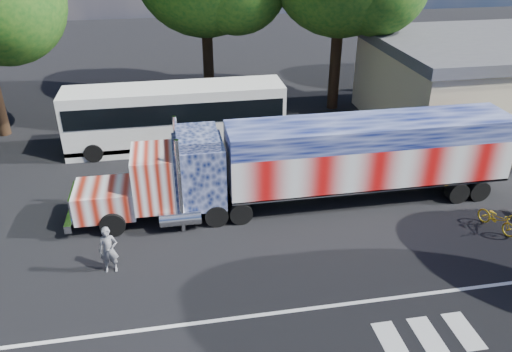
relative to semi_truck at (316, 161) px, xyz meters
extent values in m
plane|color=black|center=(-2.74, -3.54, -2.10)|extent=(100.00, 100.00, 0.00)
cube|color=silver|center=(-2.74, -6.54, -2.09)|extent=(30.00, 0.15, 0.01)
cube|color=silver|center=(0.06, -8.34, -2.09)|extent=(0.70, 1.60, 0.01)
cube|color=silver|center=(1.26, -8.34, -2.09)|extent=(0.70, 1.60, 0.01)
cube|color=silver|center=(2.46, -8.34, -2.09)|extent=(0.70, 1.60, 0.01)
cube|color=black|center=(-5.97, 0.00, -1.45)|extent=(8.34, 0.93, 0.28)
cube|color=tan|center=(-8.94, 0.00, -0.99)|extent=(2.41, 2.04, 1.20)
cube|color=silver|center=(-10.19, 0.00, -0.99)|extent=(0.11, 1.76, 1.07)
cube|color=silver|center=(-10.37, 0.00, -1.59)|extent=(0.28, 2.32, 0.33)
cube|color=tan|center=(-6.90, 0.00, -0.15)|extent=(1.67, 2.32, 2.32)
cube|color=black|center=(-7.69, 0.00, 0.26)|extent=(0.06, 1.95, 0.83)
cube|color=#47507C|center=(-5.05, 0.00, -0.06)|extent=(2.04, 2.32, 2.69)
cube|color=#47507C|center=(-5.05, 0.00, 1.47)|extent=(1.67, 2.22, 0.46)
cylinder|color=silver|center=(-5.88, 1.22, -0.06)|extent=(0.19, 0.19, 4.08)
cylinder|color=silver|center=(-5.88, -1.22, -0.06)|extent=(0.19, 0.19, 4.08)
cylinder|color=silver|center=(-5.97, 1.20, -1.50)|extent=(1.67, 0.61, 0.61)
cylinder|color=silver|center=(-5.97, -1.20, -1.50)|extent=(1.67, 0.61, 0.61)
cylinder|color=black|center=(-8.66, -1.02, -1.59)|extent=(1.02, 0.32, 1.02)
cylinder|color=black|center=(-8.66, 1.02, -1.59)|extent=(1.02, 0.32, 1.02)
cylinder|color=black|center=(-4.49, -0.97, -1.62)|extent=(0.96, 0.51, 0.96)
cylinder|color=black|center=(-4.49, 0.97, -1.62)|extent=(0.96, 0.51, 0.96)
cylinder|color=black|center=(-3.47, -0.97, -1.62)|extent=(0.96, 0.51, 0.96)
cylinder|color=black|center=(-3.47, 0.97, -1.62)|extent=(0.96, 0.51, 0.96)
cube|color=black|center=(2.37, 0.00, -1.22)|extent=(12.05, 1.02, 0.28)
cube|color=#D57777|center=(2.37, 0.00, -0.15)|extent=(12.42, 2.41, 1.85)
cube|color=#434F8F|center=(2.37, 0.00, 1.24)|extent=(12.42, 2.41, 0.93)
cube|color=silver|center=(2.37, 0.00, -1.08)|extent=(12.42, 2.41, 0.11)
cube|color=silver|center=(8.59, 0.00, 0.31)|extent=(0.04, 2.32, 2.69)
cylinder|color=black|center=(6.35, -0.97, -1.62)|extent=(0.96, 0.51, 0.96)
cylinder|color=black|center=(6.35, 0.97, -1.62)|extent=(0.96, 0.51, 0.96)
cylinder|color=black|center=(7.37, -0.97, -1.62)|extent=(0.96, 0.51, 0.96)
cylinder|color=black|center=(7.37, 0.97, -1.62)|extent=(0.96, 0.51, 0.96)
cube|color=white|center=(-5.76, 7.33, -0.39)|extent=(11.71, 2.54, 3.41)
cube|color=black|center=(-5.76, 7.33, 0.24)|extent=(11.32, 2.60, 1.07)
cube|color=black|center=(-5.76, 7.33, -1.66)|extent=(11.71, 2.54, 0.24)
cube|color=black|center=(-11.62, 7.33, -0.24)|extent=(0.06, 2.24, 1.37)
cylinder|color=black|center=(-10.15, 6.11, -1.61)|extent=(0.98, 0.29, 0.98)
cylinder|color=black|center=(-10.15, 8.55, -1.61)|extent=(0.98, 0.29, 0.98)
cylinder|color=black|center=(-2.84, 6.11, -1.61)|extent=(0.98, 0.29, 0.98)
cylinder|color=black|center=(-2.84, 8.55, -1.61)|extent=(0.98, 0.29, 0.98)
cylinder|color=black|center=(-1.96, 6.11, -1.61)|extent=(0.98, 0.29, 0.98)
cylinder|color=black|center=(-1.96, 8.55, -1.61)|extent=(0.98, 0.29, 0.98)
cube|color=#1E5926|center=(9.26, 2.42, 0.30)|extent=(1.60, 0.08, 1.20)
imported|color=slate|center=(-8.58, -3.33, -1.18)|extent=(0.68, 0.46, 1.83)
imported|color=gold|center=(6.79, -3.33, -1.62)|extent=(1.17, 1.92, 0.95)
cylinder|color=black|center=(4.64, 11.80, 1.51)|extent=(0.70, 0.70, 7.21)
cylinder|color=black|center=(-3.28, 14.60, 1.47)|extent=(0.70, 0.70, 7.13)
sphere|color=#244C14|center=(-13.93, 9.46, 5.51)|extent=(6.35, 6.35, 6.35)
camera|label=1|loc=(-5.95, -18.51, 9.47)|focal=35.00mm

